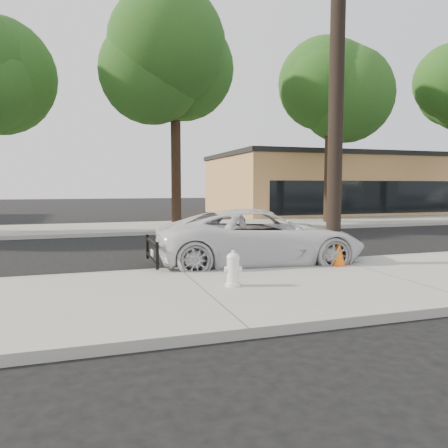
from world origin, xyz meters
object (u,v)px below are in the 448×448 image
at_px(utility_pole, 337,67).
at_px(police_cruiser, 260,238).
at_px(fire_hydrant, 233,270).
at_px(traffic_cone, 339,252).

xyz_separation_m(utility_pole, police_cruiser, (-1.44, 1.02, -3.99)).
bearing_deg(fire_hydrant, utility_pole, 36.29).
bearing_deg(utility_pole, fire_hydrant, -154.10).
height_order(utility_pole, traffic_cone, utility_pole).
relative_size(police_cruiser, traffic_cone, 7.76).
xyz_separation_m(utility_pole, traffic_cone, (0.02, -0.22, -4.23)).
distance_m(utility_pole, police_cruiser, 4.36).
relative_size(utility_pole, traffic_cone, 13.63).
bearing_deg(traffic_cone, utility_pole, 93.89).
xyz_separation_m(fire_hydrant, traffic_cone, (3.02, 1.24, 0.02)).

